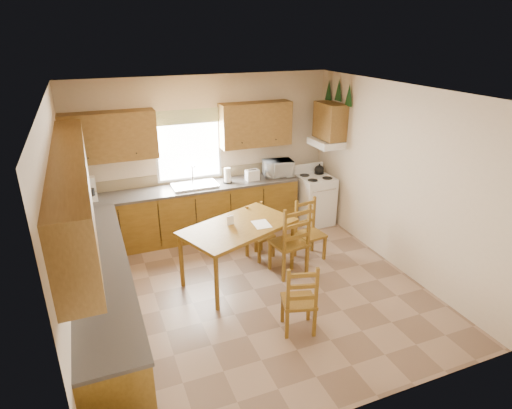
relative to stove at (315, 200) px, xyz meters
name	(u,v)px	position (x,y,z in m)	size (l,w,h in m)	color
floor	(254,289)	(-1.88, -1.68, -0.44)	(4.50, 4.50, 0.00)	#90735E
ceiling	(254,92)	(-1.88, -1.68, 2.26)	(4.50, 4.50, 0.00)	brown
wall_left	(64,228)	(-4.13, -1.68, 0.91)	(4.50, 4.50, 0.00)	beige
wall_right	(396,179)	(0.37, -1.68, 0.91)	(4.50, 4.50, 0.00)	beige
wall_back	(206,155)	(-1.88, 0.57, 0.91)	(4.50, 4.50, 0.00)	beige
wall_front	(354,293)	(-1.88, -3.93, 0.91)	(4.50, 4.50, 0.00)	beige
lower_cab_back	(192,213)	(-2.25, 0.27, 0.00)	(3.75, 0.60, 0.88)	brown
lower_cab_left	(105,299)	(-3.83, -1.83, 0.00)	(0.60, 3.60, 0.88)	brown
counter_back	(190,188)	(-2.25, 0.27, 0.46)	(3.75, 0.63, 0.04)	#484441
counter_left	(99,265)	(-3.83, -1.83, 0.46)	(0.63, 3.60, 0.04)	#484441
backsplash	(186,177)	(-2.25, 0.56, 0.57)	(3.75, 0.01, 0.18)	#857557
upper_cab_back_left	(110,137)	(-3.43, 0.40, 1.42)	(1.41, 0.33, 0.75)	brown
upper_cab_back_right	(256,124)	(-1.02, 0.40, 1.42)	(1.25, 0.33, 0.75)	brown
upper_cab_left	(73,188)	(-3.96, -1.83, 1.42)	(0.33, 3.60, 0.75)	brown
upper_cab_stove	(330,121)	(0.20, -0.03, 1.46)	(0.33, 0.62, 0.62)	brown
range_hood	(326,143)	(0.15, -0.03, 1.08)	(0.44, 0.62, 0.12)	white
window_frame	(189,146)	(-2.18, 0.54, 1.11)	(1.13, 0.02, 1.18)	white
window_pane	(189,146)	(-2.18, 0.53, 1.11)	(1.05, 0.01, 1.10)	white
window_valance	(187,117)	(-2.18, 0.51, 1.61)	(1.19, 0.01, 0.24)	#5E7C3F
sink_basin	(195,185)	(-2.18, 0.27, 0.50)	(0.75, 0.45, 0.04)	silver
pine_decal_a	(349,95)	(0.33, -0.35, 1.94)	(0.22, 0.22, 0.36)	#173E19
pine_decal_b	(339,90)	(0.33, -0.03, 1.98)	(0.22, 0.22, 0.36)	#173E19
pine_decal_c	(329,90)	(0.33, 0.29, 1.94)	(0.22, 0.22, 0.36)	#173E19
stove	(315,200)	(0.00, 0.00, 0.00)	(0.59, 0.61, 0.88)	white
coffeemaker	(89,189)	(-3.83, 0.27, 0.66)	(0.21, 0.25, 0.36)	white
paper_towel	(228,175)	(-1.61, 0.23, 0.61)	(0.11, 0.11, 0.27)	white
toaster	(252,175)	(-1.16, 0.21, 0.57)	(0.23, 0.14, 0.19)	white
microwave	(278,168)	(-0.64, 0.26, 0.62)	(0.48, 0.34, 0.29)	white
dining_table	(239,252)	(-1.97, -1.30, -0.02)	(1.56, 0.89, 0.84)	brown
chair_near_left	(299,297)	(-1.70, -2.66, 0.02)	(0.39, 0.37, 0.92)	brown
chair_near_right	(289,239)	(-1.23, -1.43, 0.12)	(0.47, 0.44, 1.11)	brown
chair_far_left	(260,232)	(-1.44, -0.84, -0.01)	(0.36, 0.34, 0.86)	brown
chair_far_right	(311,231)	(-0.73, -1.17, 0.04)	(0.40, 0.38, 0.95)	brown
table_paper	(261,224)	(-1.65, -1.38, 0.40)	(0.22, 0.30, 0.00)	white
table_card	(230,220)	(-2.06, -1.23, 0.47)	(0.10, 0.02, 0.13)	white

